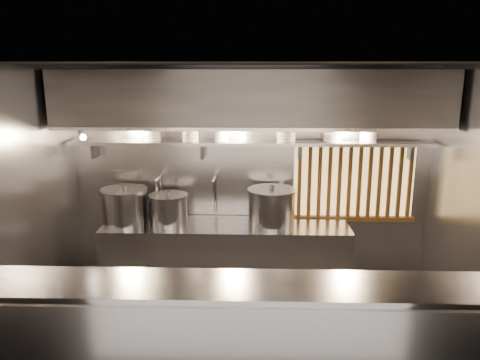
# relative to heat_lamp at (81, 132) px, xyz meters

# --- Properties ---
(floor) EXTENTS (4.50, 4.50, 0.00)m
(floor) POSITION_rel_heat_lamp_xyz_m (1.90, -0.85, -2.07)
(floor) COLOR black
(floor) RESTS_ON ground
(ceiling) EXTENTS (4.50, 4.50, 0.00)m
(ceiling) POSITION_rel_heat_lamp_xyz_m (1.90, -0.85, 0.73)
(ceiling) COLOR black
(ceiling) RESTS_ON wall_back
(wall_back) EXTENTS (4.50, 0.00, 4.50)m
(wall_back) POSITION_rel_heat_lamp_xyz_m (1.90, 0.65, -0.67)
(wall_back) COLOR gray
(wall_back) RESTS_ON floor
(wall_left) EXTENTS (0.00, 3.00, 3.00)m
(wall_left) POSITION_rel_heat_lamp_xyz_m (-0.35, -0.85, -0.67)
(wall_left) COLOR gray
(wall_left) RESTS_ON floor
(serving_counter) EXTENTS (4.50, 0.56, 1.13)m
(serving_counter) POSITION_rel_heat_lamp_xyz_m (1.90, -1.81, -1.50)
(serving_counter) COLOR #98989D
(serving_counter) RESTS_ON floor
(cooking_bench) EXTENTS (3.00, 0.70, 0.90)m
(cooking_bench) POSITION_rel_heat_lamp_xyz_m (1.60, 0.28, -1.62)
(cooking_bench) COLOR #98989D
(cooking_bench) RESTS_ON floor
(bowl_shelf) EXTENTS (4.40, 0.34, 0.04)m
(bowl_shelf) POSITION_rel_heat_lamp_xyz_m (1.90, 0.47, -0.19)
(bowl_shelf) COLOR #98989D
(bowl_shelf) RESTS_ON wall_back
(exhaust_hood) EXTENTS (4.40, 0.81, 0.65)m
(exhaust_hood) POSITION_rel_heat_lamp_xyz_m (1.90, 0.25, 0.36)
(exhaust_hood) COLOR #2D2D30
(exhaust_hood) RESTS_ON ceiling
(wood_screen) EXTENTS (1.56, 0.09, 1.04)m
(wood_screen) POSITION_rel_heat_lamp_xyz_m (3.20, 0.60, -0.69)
(wood_screen) COLOR #ECBB6A
(wood_screen) RESTS_ON wall_back
(faucet_left) EXTENTS (0.04, 0.30, 0.50)m
(faucet_left) POSITION_rel_heat_lamp_xyz_m (0.75, 0.52, -0.76)
(faucet_left) COLOR silver
(faucet_left) RESTS_ON wall_back
(faucet_right) EXTENTS (0.04, 0.30, 0.50)m
(faucet_right) POSITION_rel_heat_lamp_xyz_m (1.45, 0.52, -0.76)
(faucet_right) COLOR silver
(faucet_right) RESTS_ON wall_back
(heat_lamp) EXTENTS (0.25, 0.35, 0.20)m
(heat_lamp) POSITION_rel_heat_lamp_xyz_m (0.00, 0.00, 0.00)
(heat_lamp) COLOR #98989D
(heat_lamp) RESTS_ON exhaust_hood
(pendant_bulb) EXTENTS (0.09, 0.09, 0.19)m
(pendant_bulb) POSITION_rel_heat_lamp_xyz_m (1.80, 0.35, -0.11)
(pendant_bulb) COLOR #2D2D30
(pendant_bulb) RESTS_ON exhaust_hood
(stock_pot_left) EXTENTS (0.75, 0.75, 0.48)m
(stock_pot_left) POSITION_rel_heat_lamp_xyz_m (0.36, 0.29, -0.95)
(stock_pot_left) COLOR #98989D
(stock_pot_left) RESTS_ON cooking_bench
(stock_pot_mid) EXTENTS (0.55, 0.55, 0.41)m
(stock_pot_mid) POSITION_rel_heat_lamp_xyz_m (0.90, 0.30, -0.98)
(stock_pot_mid) COLOR #98989D
(stock_pot_mid) RESTS_ON cooking_bench
(stock_pot_right) EXTENTS (0.78, 0.78, 0.49)m
(stock_pot_right) POSITION_rel_heat_lamp_xyz_m (2.15, 0.30, -0.94)
(stock_pot_right) COLOR #98989D
(stock_pot_right) RESTS_ON cooking_bench
(bowl_stack_0) EXTENTS (0.22, 0.22, 0.17)m
(bowl_stack_0) POSITION_rel_heat_lamp_xyz_m (0.70, 0.47, -0.08)
(bowl_stack_0) COLOR silver
(bowl_stack_0) RESTS_ON bowl_shelf
(bowl_stack_1) EXTENTS (0.21, 0.21, 0.17)m
(bowl_stack_1) POSITION_rel_heat_lamp_xyz_m (1.16, 0.47, -0.08)
(bowl_stack_1) COLOR silver
(bowl_stack_1) RESTS_ON bowl_shelf
(bowl_stack_2) EXTENTS (0.20, 0.20, 0.17)m
(bowl_stack_2) POSITION_rel_heat_lamp_xyz_m (1.55, 0.47, -0.08)
(bowl_stack_2) COLOR silver
(bowl_stack_2) RESTS_ON bowl_shelf
(bowl_stack_3) EXTENTS (0.23, 0.23, 0.13)m
(bowl_stack_3) POSITION_rel_heat_lamp_xyz_m (2.33, 0.47, -0.10)
(bowl_stack_3) COLOR silver
(bowl_stack_3) RESTS_ON bowl_shelf
(bowl_stack_4) EXTENTS (0.23, 0.23, 0.09)m
(bowl_stack_4) POSITION_rel_heat_lamp_xyz_m (2.88, 0.47, -0.12)
(bowl_stack_4) COLOR silver
(bowl_stack_4) RESTS_ON bowl_shelf
(bowl_stack_5) EXTENTS (0.21, 0.21, 0.13)m
(bowl_stack_5) POSITION_rel_heat_lamp_xyz_m (3.30, 0.47, -0.10)
(bowl_stack_5) COLOR silver
(bowl_stack_5) RESTS_ON bowl_shelf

